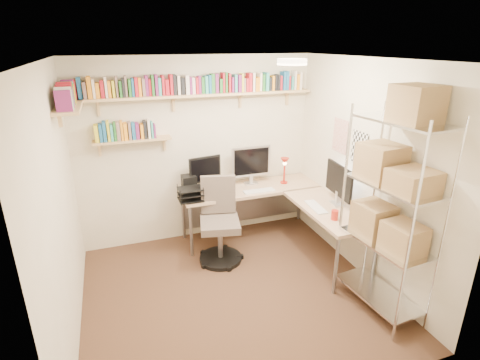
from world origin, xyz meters
The scene contains 6 objects.
ground centered at (0.00, 0.00, 0.00)m, with size 3.20×3.20×0.00m, color #422A1C.
room_shell centered at (0.00, 0.00, 1.55)m, with size 3.24×3.04×2.52m.
wall_shelves centered at (-0.43, 1.30, 2.03)m, with size 3.12×1.09×0.80m.
corner_desk centered at (0.70, 0.93, 0.74)m, with size 2.00×1.91×1.30m.
office_chair centered at (0.07, 0.75, 0.45)m, with size 0.58×0.59×1.08m.
wire_rack centered at (1.36, -0.71, 1.38)m, with size 0.52×0.94×2.32m.
Camera 1 is at (-1.09, -3.32, 2.65)m, focal length 28.00 mm.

